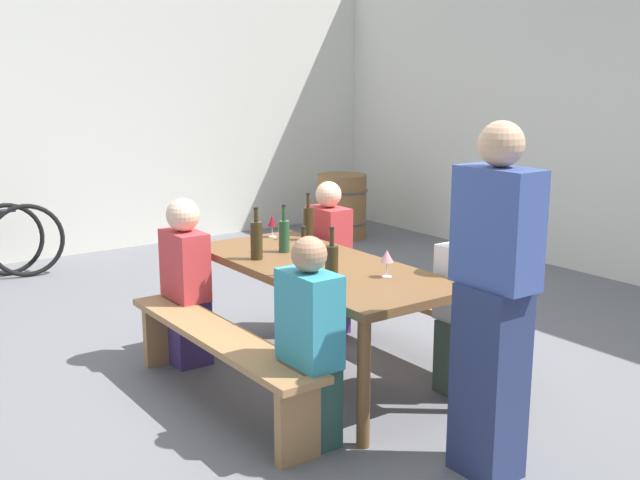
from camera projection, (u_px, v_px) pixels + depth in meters
name	position (u px, v px, depth m)	size (l,w,h in m)	color
ground_plane	(320.00, 377.00, 4.88)	(24.00, 24.00, 0.00)	slate
side_wall	(78.00, 102.00, 8.00)	(0.20, 7.82, 3.20)	silver
tasting_table	(320.00, 276.00, 4.73)	(1.92, 0.83, 0.75)	brown
bench_near	(219.00, 348.00, 4.40)	(1.82, 0.30, 0.45)	#9E7247
bench_far	(405.00, 305.00, 5.21)	(1.82, 0.30, 0.45)	#9E7247
wine_bottle_0	(332.00, 263.00, 4.27)	(0.07, 0.07, 0.32)	#332814
wine_bottle_1	(304.00, 258.00, 4.41)	(0.08, 0.08, 0.29)	#332814
wine_bottle_2	(308.00, 223.00, 5.36)	(0.07, 0.07, 0.34)	#332814
wine_bottle_3	(284.00, 235.00, 5.00)	(0.07, 0.07, 0.32)	#234C2D
wine_bottle_4	(256.00, 239.00, 4.80)	(0.08, 0.08, 0.33)	#332814
wine_glass_0	(387.00, 257.00, 4.38)	(0.08, 0.08, 0.16)	silver
wine_glass_1	(272.00, 222.00, 5.45)	(0.07, 0.07, 0.16)	silver
seated_guest_near_0	(186.00, 285.00, 5.02)	(0.37, 0.24, 1.12)	#3D2D66
seated_guest_near_1	(309.00, 349.00, 3.89)	(0.35, 0.24, 1.12)	#294E45
seated_guest_far_0	(328.00, 261.00, 5.62)	(0.33, 0.24, 1.14)	#3F2664
seated_guest_far_1	(464.00, 307.00, 4.54)	(0.34, 0.24, 1.12)	#3A4E40
standing_host	(493.00, 310.00, 3.55)	(0.40, 0.24, 1.70)	navy
wine_barrel	(342.00, 206.00, 8.96)	(0.61, 0.61, 0.74)	olive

